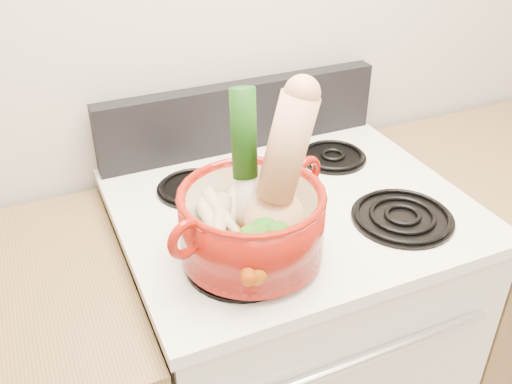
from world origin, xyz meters
name	(u,v)px	position (x,y,z in m)	size (l,w,h in m)	color
wall_back	(232,11)	(0.00, 1.75, 1.30)	(3.50, 0.02, 2.60)	beige
stove_body	(286,350)	(0.00, 1.40, 0.46)	(0.76, 0.65, 0.92)	silver
cooktop	(291,207)	(0.00, 1.40, 0.93)	(0.78, 0.67, 0.03)	silver
control_backsplash	(241,116)	(0.00, 1.70, 1.04)	(0.76, 0.05, 0.18)	black
oven_handle	(366,359)	(0.00, 1.06, 0.78)	(0.02, 0.02, 0.60)	silver
burner_front_left	(242,261)	(-0.19, 1.24, 0.96)	(0.22, 0.22, 0.02)	black
burner_front_right	(403,216)	(0.19, 1.24, 0.96)	(0.22, 0.22, 0.02)	black
burner_back_left	(193,187)	(-0.19, 1.54, 0.96)	(0.17, 0.17, 0.02)	black
burner_back_right	(333,156)	(0.19, 1.54, 0.96)	(0.17, 0.17, 0.02)	black
dutch_oven	(252,224)	(-0.17, 1.25, 1.04)	(0.28, 0.28, 0.14)	maroon
pot_handle_left	(186,239)	(-0.31, 1.19, 1.08)	(0.08, 0.08, 0.02)	maroon
pot_handle_right	(307,173)	(-0.02, 1.30, 1.08)	(0.08, 0.08, 0.02)	maroon
squash	(276,174)	(-0.13, 1.23, 1.15)	(0.12, 0.12, 0.30)	tan
leek	(246,165)	(-0.16, 1.27, 1.15)	(0.05, 0.05, 0.31)	silver
ginger	(244,211)	(-0.15, 1.32, 1.02)	(0.08, 0.06, 0.04)	#DAB886
parsnip_0	(229,227)	(-0.20, 1.28, 1.02)	(0.04, 0.04, 0.23)	beige
parsnip_1	(222,229)	(-0.22, 1.27, 1.02)	(0.04, 0.04, 0.18)	beige
parsnip_2	(211,219)	(-0.23, 1.30, 1.03)	(0.05, 0.05, 0.21)	beige
parsnip_3	(219,230)	(-0.23, 1.25, 1.04)	(0.04, 0.04, 0.18)	beige
parsnip_4	(223,214)	(-0.21, 1.29, 1.04)	(0.04, 0.04, 0.19)	beige
carrot_0	(257,252)	(-0.18, 1.19, 1.01)	(0.03, 0.03, 0.15)	#C44A09
carrot_1	(247,253)	(-0.20, 1.18, 1.02)	(0.03, 0.03, 0.15)	#BA5A09
carrot_2	(250,233)	(-0.18, 1.23, 1.03)	(0.03, 0.03, 0.17)	#D93F0A
carrot_3	(244,257)	(-0.22, 1.17, 1.03)	(0.03, 0.03, 0.13)	#C8480A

